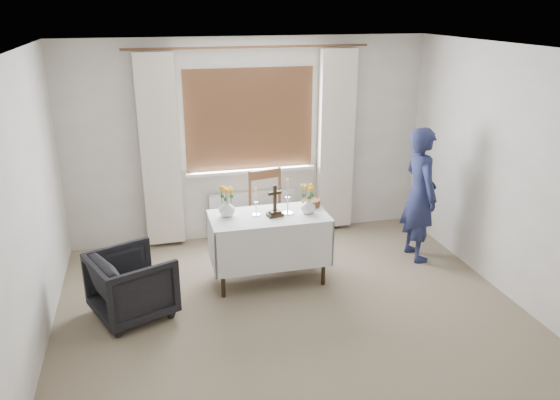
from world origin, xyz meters
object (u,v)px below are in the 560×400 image
(armchair, at_px, (132,285))
(wooden_cross, at_px, (275,201))
(wooden_chair, at_px, (272,213))
(flower_vase_left, at_px, (227,208))
(person, at_px, (420,194))
(altar_table, at_px, (269,248))
(flower_vase_right, at_px, (308,206))

(armchair, relative_size, wooden_cross, 2.09)
(wooden_chair, distance_m, flower_vase_left, 0.97)
(person, bearing_deg, armchair, 98.59)
(altar_table, bearing_deg, person, 4.85)
(flower_vase_left, bearing_deg, flower_vase_right, -8.09)
(wooden_cross, xyz_separation_m, flower_vase_left, (-0.48, 0.12, -0.08))
(person, bearing_deg, flower_vase_left, 91.33)
(altar_table, bearing_deg, armchair, -165.77)
(person, bearing_deg, wooden_cross, 95.79)
(person, bearing_deg, flower_vase_right, 97.24)
(wooden_cross, bearing_deg, flower_vase_right, -11.81)
(altar_table, height_order, flower_vase_right, flower_vase_right)
(armchair, bearing_deg, flower_vase_left, -88.77)
(wooden_chair, height_order, armchair, wooden_chair)
(armchair, bearing_deg, person, -103.79)
(flower_vase_right, bearing_deg, wooden_cross, -179.48)
(wooden_chair, bearing_deg, flower_vase_left, -145.57)
(person, height_order, flower_vase_left, person)
(armchair, bearing_deg, wooden_chair, -79.06)
(altar_table, bearing_deg, wooden_chair, 74.49)
(person, xyz_separation_m, wooden_cross, (-1.76, -0.19, 0.15))
(wooden_cross, xyz_separation_m, flower_vase_right, (0.36, 0.00, -0.09))
(altar_table, xyz_separation_m, flower_vase_left, (-0.43, 0.08, 0.47))
(flower_vase_left, bearing_deg, armchair, -155.94)
(wooden_chair, xyz_separation_m, flower_vase_right, (0.22, -0.76, 0.35))
(wooden_cross, height_order, flower_vase_right, wooden_cross)
(armchair, bearing_deg, altar_table, -98.60)
(wooden_cross, bearing_deg, person, -6.09)
(altar_table, relative_size, flower_vase_left, 6.89)
(wooden_cross, distance_m, flower_vase_left, 0.51)
(wooden_chair, relative_size, armchair, 1.39)
(wooden_cross, bearing_deg, altar_table, 133.66)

